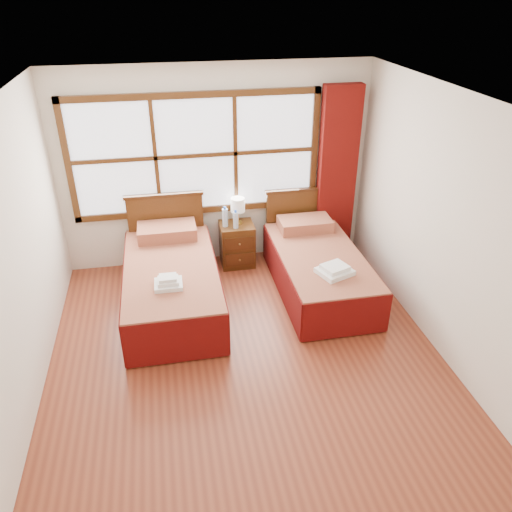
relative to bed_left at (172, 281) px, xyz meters
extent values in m
plane|color=brown|center=(0.70, -1.20, -0.32)|extent=(4.50, 4.50, 0.00)
plane|color=white|center=(0.70, -1.20, 2.28)|extent=(4.50, 4.50, 0.00)
plane|color=silver|center=(0.70, 1.05, 0.98)|extent=(4.00, 0.00, 4.00)
plane|color=silver|center=(-1.30, -1.20, 0.98)|extent=(0.00, 4.50, 4.50)
plane|color=silver|center=(2.70, -1.20, 0.98)|extent=(0.00, 4.50, 4.50)
cube|color=white|center=(0.45, 1.02, 1.18)|extent=(3.00, 0.02, 1.40)
cube|color=#492910|center=(0.45, 1.00, 0.44)|extent=(3.16, 0.06, 0.08)
cube|color=#492910|center=(0.45, 1.00, 1.92)|extent=(3.16, 0.06, 0.08)
cube|color=#492910|center=(-1.09, 1.00, 1.18)|extent=(0.08, 0.06, 1.56)
cube|color=#492910|center=(1.99, 1.00, 1.18)|extent=(0.08, 0.06, 1.56)
cube|color=#492910|center=(-0.05, 1.00, 1.18)|extent=(0.05, 0.05, 1.40)
cube|color=#492910|center=(0.95, 1.00, 1.18)|extent=(0.05, 0.05, 1.40)
cube|color=#492910|center=(0.45, 1.00, 1.18)|extent=(3.00, 0.05, 0.05)
cube|color=#610D09|center=(2.30, 0.91, 0.85)|extent=(0.50, 0.16, 2.30)
cube|color=#3E200D|center=(0.00, -0.07, -0.17)|extent=(0.93, 1.87, 0.30)
cube|color=maroon|center=(0.00, -0.07, 0.11)|extent=(1.04, 2.07, 0.25)
cube|color=#5C0B09|center=(-0.52, -0.07, -0.04)|extent=(0.03, 2.07, 0.52)
cube|color=#5C0B09|center=(0.52, -0.07, -0.04)|extent=(0.03, 2.07, 0.52)
cube|color=#5C0B09|center=(0.00, -1.10, -0.04)|extent=(1.04, 0.03, 0.52)
cube|color=maroon|center=(0.00, 0.68, 0.32)|extent=(0.73, 0.43, 0.16)
cube|color=#492910|center=(0.00, 0.94, 0.19)|extent=(0.97, 0.06, 1.01)
cube|color=#3E200D|center=(0.00, 0.94, 0.71)|extent=(1.01, 0.08, 0.04)
cube|color=#3E200D|center=(1.80, -0.07, -0.18)|extent=(0.87, 1.75, 0.28)
cube|color=maroon|center=(1.80, -0.07, 0.08)|extent=(0.98, 1.94, 0.24)
cube|color=#5C0B09|center=(1.31, -0.07, -0.06)|extent=(0.03, 1.94, 0.48)
cube|color=#5C0B09|center=(2.29, -0.07, -0.06)|extent=(0.03, 1.94, 0.48)
cube|color=#5C0B09|center=(1.80, -1.03, -0.06)|extent=(0.98, 0.03, 0.48)
cube|color=maroon|center=(1.80, 0.64, 0.28)|extent=(0.68, 0.40, 0.15)
cube|color=#492910|center=(1.80, 0.94, 0.16)|extent=(0.91, 0.06, 0.95)
cube|color=#3E200D|center=(1.80, 0.94, 0.64)|extent=(0.95, 0.08, 0.04)
cube|color=#492910|center=(0.91, 0.80, -0.02)|extent=(0.44, 0.40, 0.59)
cube|color=#3E200D|center=(0.91, 0.59, -0.14)|extent=(0.39, 0.02, 0.18)
cube|color=#3E200D|center=(0.91, 0.59, 0.10)|extent=(0.39, 0.02, 0.18)
sphere|color=olive|center=(0.91, 0.58, -0.14)|extent=(0.03, 0.03, 0.03)
sphere|color=olive|center=(0.91, 0.58, 0.10)|extent=(0.03, 0.03, 0.03)
cube|color=white|center=(-0.03, -0.50, 0.26)|extent=(0.30, 0.26, 0.05)
cube|color=white|center=(-0.03, -0.50, 0.31)|extent=(0.23, 0.20, 0.04)
cube|color=white|center=(-0.03, -0.50, 0.35)|extent=(0.19, 0.16, 0.04)
cube|color=white|center=(1.82, -0.53, 0.23)|extent=(0.45, 0.42, 0.06)
cube|color=white|center=(1.82, -0.53, 0.28)|extent=(0.33, 0.31, 0.05)
cylinder|color=gold|center=(0.94, 0.84, 0.28)|extent=(0.11, 0.11, 0.02)
cylinder|color=gold|center=(0.94, 0.84, 0.37)|extent=(0.02, 0.02, 0.15)
cylinder|color=white|center=(0.94, 0.84, 0.54)|extent=(0.18, 0.18, 0.18)
cylinder|color=#ADC7DF|center=(0.76, 0.78, 0.40)|extent=(0.07, 0.07, 0.24)
cylinder|color=blue|center=(0.76, 0.78, 0.54)|extent=(0.04, 0.04, 0.03)
cylinder|color=#ADC7DF|center=(0.89, 0.70, 0.39)|extent=(0.07, 0.07, 0.22)
cylinder|color=blue|center=(0.89, 0.70, 0.51)|extent=(0.03, 0.03, 0.03)
camera|label=1|loc=(0.02, -5.10, 3.13)|focal=35.00mm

